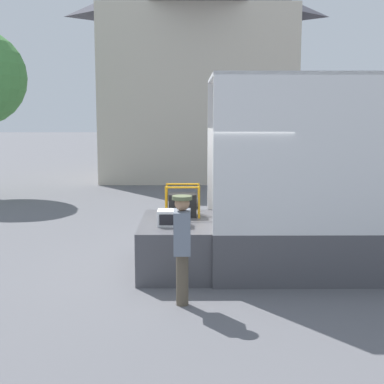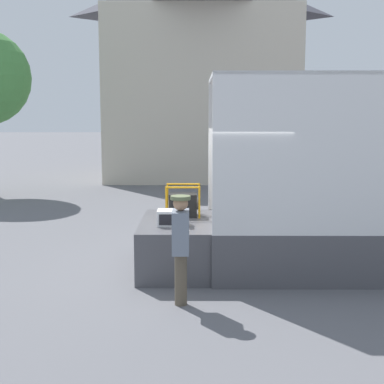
# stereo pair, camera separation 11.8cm
# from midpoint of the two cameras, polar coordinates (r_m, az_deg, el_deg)

# --- Properties ---
(ground_plane) EXTENTS (160.00, 160.00, 0.00)m
(ground_plane) POSITION_cam_midpoint_polar(r_m,az_deg,el_deg) (9.82, 2.24, -8.10)
(ground_plane) COLOR slate
(tailgate_deck) EXTENTS (1.24, 2.30, 0.87)m
(tailgate_deck) POSITION_cam_midpoint_polar(r_m,az_deg,el_deg) (9.70, -1.42, -5.61)
(tailgate_deck) COLOR #4C4C51
(tailgate_deck) RESTS_ON ground
(microwave) EXTENTS (0.50, 0.38, 0.27)m
(microwave) POSITION_cam_midpoint_polar(r_m,az_deg,el_deg) (9.18, -1.79, -2.76)
(microwave) COLOR white
(microwave) RESTS_ON tailgate_deck
(portable_generator) EXTENTS (0.64, 0.50, 0.59)m
(portable_generator) POSITION_cam_midpoint_polar(r_m,az_deg,el_deg) (10.01, -0.51, -1.32)
(portable_generator) COLOR black
(portable_generator) RESTS_ON tailgate_deck
(worker_person) EXTENTS (0.29, 0.44, 1.61)m
(worker_person) POSITION_cam_midpoint_polar(r_m,az_deg,el_deg) (7.72, -0.78, -5.05)
(worker_person) COLOR brown
(worker_person) RESTS_ON ground
(house_backdrop) EXTENTS (8.33, 7.15, 9.55)m
(house_backdrop) POSITION_cam_midpoint_polar(r_m,az_deg,el_deg) (24.57, 1.12, 13.10)
(house_backdrop) COLOR beige
(house_backdrop) RESTS_ON ground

